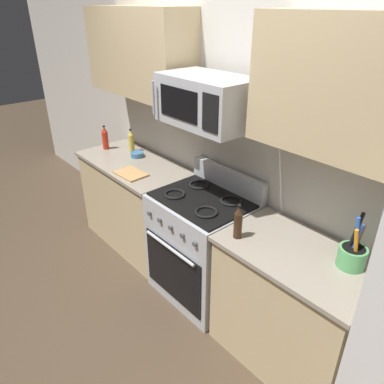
{
  "coord_description": "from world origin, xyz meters",
  "views": [
    {
      "loc": [
        1.83,
        -1.05,
        2.28
      ],
      "look_at": [
        0.02,
        0.51,
        1.03
      ],
      "focal_mm": 34.3,
      "sensor_mm": 36.0,
      "label": 1
    }
  ],
  "objects": [
    {
      "name": "ground_plane",
      "position": [
        0.0,
        0.0,
        0.0
      ],
      "size": [
        16.0,
        16.0,
        0.0
      ],
      "primitive_type": "plane",
      "color": "#473828"
    },
    {
      "name": "wall_back",
      "position": [
        0.0,
        1.01,
        1.3
      ],
      "size": [
        8.0,
        0.1,
        2.6
      ],
      "primitive_type": "cube",
      "color": "beige",
      "rests_on": "ground"
    },
    {
      "name": "counter_left",
      "position": [
        -1.0,
        0.64,
        0.46
      ],
      "size": [
        1.22,
        0.61,
        0.91
      ],
      "color": "tan",
      "rests_on": "ground"
    },
    {
      "name": "range_oven",
      "position": [
        -0.0,
        0.64,
        0.47
      ],
      "size": [
        0.76,
        0.65,
        1.09
      ],
      "color": "#B2B5BA",
      "rests_on": "ground"
    },
    {
      "name": "counter_right",
      "position": [
        0.88,
        0.64,
        0.46
      ],
      "size": [
        0.99,
        0.61,
        0.91
      ],
      "color": "tan",
      "rests_on": "ground"
    },
    {
      "name": "microwave",
      "position": [
        -0.0,
        0.66,
        1.68
      ],
      "size": [
        0.68,
        0.44,
        0.33
      ],
      "color": "#B2B5BA"
    },
    {
      "name": "upper_cabinets_left",
      "position": [
        -1.0,
        0.79,
        1.89
      ],
      "size": [
        1.21,
        0.34,
        0.72
      ],
      "color": "tan"
    },
    {
      "name": "upper_cabinets_right",
      "position": [
        0.89,
        0.79,
        1.89
      ],
      "size": [
        0.98,
        0.34,
        0.72
      ],
      "color": "tan"
    },
    {
      "name": "utensil_crock",
      "position": [
        1.15,
        0.75,
        0.99
      ],
      "size": [
        0.16,
        0.16,
        0.34
      ],
      "color": "#59AD66",
      "rests_on": "counter_right"
    },
    {
      "name": "cutting_board",
      "position": [
        -0.76,
        0.47,
        0.92
      ],
      "size": [
        0.29,
        0.21,
        0.02
      ],
      "primitive_type": "cube",
      "rotation": [
        0.0,
        0.0,
        0.05
      ],
      "color": "tan",
      "rests_on": "counter_left"
    },
    {
      "name": "bottle_hot_sauce",
      "position": [
        -1.48,
        0.63,
        1.02
      ],
      "size": [
        0.06,
        0.06,
        0.25
      ],
      "color": "red",
      "rests_on": "counter_left"
    },
    {
      "name": "bottle_soy",
      "position": [
        0.52,
        0.47,
        1.02
      ],
      "size": [
        0.06,
        0.06,
        0.24
      ],
      "color": "#382314",
      "rests_on": "counter_right"
    },
    {
      "name": "bottle_oil",
      "position": [
        -1.24,
        0.79,
        1.02
      ],
      "size": [
        0.06,
        0.06,
        0.24
      ],
      "color": "gold",
      "rests_on": "counter_left"
    },
    {
      "name": "prep_bowl",
      "position": [
        -1.08,
        0.75,
        0.94
      ],
      "size": [
        0.13,
        0.13,
        0.05
      ],
      "color": "teal",
      "rests_on": "counter_left"
    }
  ]
}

